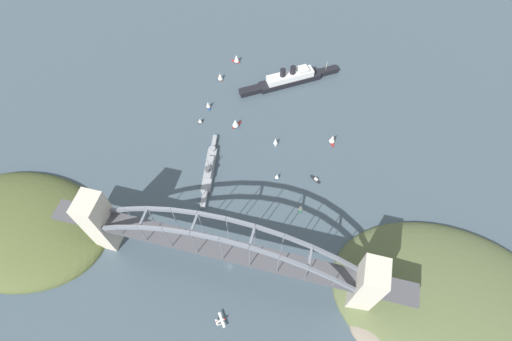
% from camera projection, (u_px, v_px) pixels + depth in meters
% --- Properties ---
extents(ground_plane, '(1400.00, 1400.00, 0.00)m').
position_uv_depth(ground_plane, '(229.00, 266.00, 279.44)').
color(ground_plane, '#3D4C56').
extents(harbor_arch_bridge, '(247.56, 19.17, 69.02)m').
position_uv_depth(harbor_arch_bridge, '(227.00, 251.00, 252.77)').
color(harbor_arch_bridge, beige).
rests_on(harbor_arch_bridge, ground).
extents(headland_west_shore, '(142.71, 98.16, 30.40)m').
position_uv_depth(headland_west_shore, '(17.00, 229.00, 295.07)').
color(headland_west_shore, '#4C562D').
rests_on(headland_west_shore, ground).
extents(headland_east_shore, '(161.52, 114.56, 28.62)m').
position_uv_depth(headland_east_shore, '(444.00, 301.00, 266.13)').
color(headland_east_shore, '#515B38').
rests_on(headland_east_shore, ground).
extents(ocean_liner, '(90.56, 63.04, 19.80)m').
position_uv_depth(ocean_liner, '(290.00, 79.00, 374.53)').
color(ocean_liner, black).
rests_on(ocean_liner, ground).
extents(naval_cruiser, '(15.20, 71.41, 16.86)m').
position_uv_depth(naval_cruiser, '(209.00, 170.00, 321.02)').
color(naval_cruiser, gray).
rests_on(naval_cruiser, ground).
extents(seaplane_second_in_formation, '(8.37, 9.49, 4.82)m').
position_uv_depth(seaplane_second_in_formation, '(221.00, 321.00, 257.20)').
color(seaplane_second_in_formation, '#B7B7B2').
rests_on(seaplane_second_in_formation, ground).
extents(small_boat_0, '(7.92, 9.93, 10.46)m').
position_uv_depth(small_boat_0, '(236.00, 123.00, 345.68)').
color(small_boat_0, '#B2231E').
rests_on(small_boat_0, ground).
extents(small_boat_1, '(6.59, 9.15, 10.07)m').
position_uv_depth(small_boat_1, '(333.00, 139.00, 336.08)').
color(small_boat_1, '#B2231E').
rests_on(small_boat_1, ground).
extents(small_boat_2, '(3.71, 6.32, 6.90)m').
position_uv_depth(small_boat_2, '(301.00, 207.00, 301.62)').
color(small_boat_2, '#2D6B3D').
rests_on(small_boat_2, ground).
extents(small_boat_3, '(9.41, 6.78, 2.34)m').
position_uv_depth(small_boat_3, '(315.00, 179.00, 318.24)').
color(small_boat_3, black).
rests_on(small_boat_3, ground).
extents(small_boat_4, '(7.37, 7.97, 8.69)m').
position_uv_depth(small_boat_4, '(220.00, 76.00, 378.49)').
color(small_boat_4, brown).
rests_on(small_boat_4, ground).
extents(small_boat_5, '(4.49, 6.18, 5.95)m').
position_uv_depth(small_boat_5, '(200.00, 121.00, 349.69)').
color(small_boat_5, black).
rests_on(small_boat_5, ground).
extents(small_boat_6, '(9.34, 5.81, 10.43)m').
position_uv_depth(small_boat_6, '(237.00, 58.00, 391.19)').
color(small_boat_6, '#B2231E').
rests_on(small_boat_6, ground).
extents(small_boat_7, '(4.74, 5.79, 6.12)m').
position_uv_depth(small_boat_7, '(277.00, 176.00, 317.45)').
color(small_boat_7, '#234C8C').
rests_on(small_boat_7, ground).
extents(small_boat_8, '(4.80, 7.35, 7.77)m').
position_uv_depth(small_boat_8, '(276.00, 141.00, 335.92)').
color(small_boat_8, silver).
rests_on(small_boat_8, ground).
extents(small_boat_9, '(5.42, 6.95, 8.91)m').
position_uv_depth(small_boat_9, '(208.00, 105.00, 358.35)').
color(small_boat_9, '#234C8C').
rests_on(small_boat_9, ground).
extents(channel_marker_buoy, '(2.20, 2.20, 2.75)m').
position_uv_depth(channel_marker_buoy, '(291.00, 237.00, 290.29)').
color(channel_marker_buoy, red).
rests_on(channel_marker_buoy, ground).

